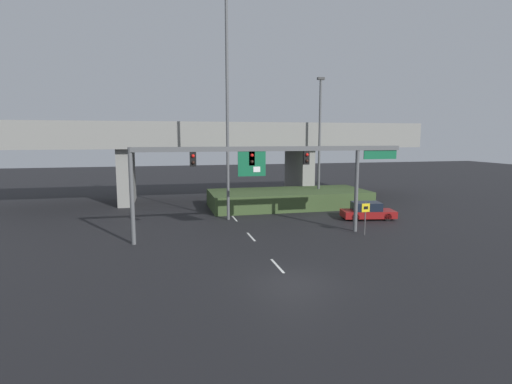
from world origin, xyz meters
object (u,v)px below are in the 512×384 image
speed_limit_sign (365,214)px  parked_sedan_near_right (368,211)px  signal_gantry (268,163)px  highway_light_pole_far (320,138)px  highway_light_pole_near (227,106)px

speed_limit_sign → parked_sedan_near_right: (2.99, 5.06, -0.85)m
signal_gantry → highway_light_pole_far: (8.53, 11.69, 1.58)m
speed_limit_sign → highway_light_pole_far: 14.06m
signal_gantry → highway_light_pole_far: 14.56m
speed_limit_sign → highway_light_pole_near: highway_light_pole_near is taller
highway_light_pole_far → parked_sedan_near_right: bearing=-81.1°
parked_sedan_near_right → signal_gantry: bearing=-148.5°
speed_limit_sign → highway_light_pole_near: size_ratio=0.13×
speed_limit_sign → parked_sedan_near_right: 5.94m
signal_gantry → parked_sedan_near_right: bearing=21.4°
speed_limit_sign → highway_light_pole_near: bearing=138.6°
signal_gantry → highway_light_pole_far: bearing=53.9°
signal_gantry → speed_limit_sign: (6.76, -1.24, -3.63)m
highway_light_pole_near → signal_gantry: bearing=-74.5°
signal_gantry → speed_limit_sign: bearing=-10.4°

